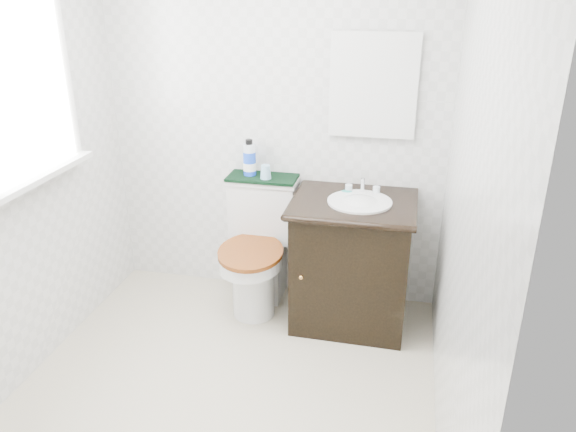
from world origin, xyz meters
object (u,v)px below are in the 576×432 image
at_px(toilet, 259,253).
at_px(mouthwash_bottle, 250,159).
at_px(vanity, 352,258).
at_px(trash_bin, 313,277).
at_px(cup, 266,172).

xyz_separation_m(toilet, mouthwash_bottle, (-0.09, 0.14, 0.60)).
bearing_deg(vanity, mouthwash_bottle, 164.11).
bearing_deg(toilet, trash_bin, 21.64).
bearing_deg(toilet, cup, 70.36).
distance_m(trash_bin, cup, 0.81).
relative_size(toilet, trash_bin, 2.77).
xyz_separation_m(toilet, cup, (0.03, 0.09, 0.54)).
xyz_separation_m(mouthwash_bottle, cup, (0.12, -0.05, -0.06)).
height_order(trash_bin, cup, cup).
xyz_separation_m(toilet, vanity, (0.62, -0.06, 0.06)).
bearing_deg(mouthwash_bottle, trash_bin, -0.67).
height_order(toilet, trash_bin, toilet).
relative_size(vanity, cup, 10.43).
bearing_deg(toilet, vanity, -5.70).
distance_m(toilet, cup, 0.55).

